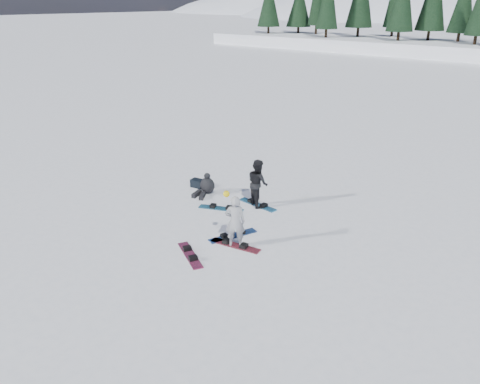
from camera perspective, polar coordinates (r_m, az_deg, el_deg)
name	(u,v)px	position (r m, az deg, el deg)	size (l,w,h in m)	color
ground	(239,257)	(12.68, -0.13, -7.96)	(420.00, 420.00, 0.00)	white
snowboarder_woman	(235,221)	(12.86, -0.63, -3.57)	(0.66, 0.63, 1.66)	#9E9EA3
snowboarder_man	(258,183)	(15.45, 2.19, 1.12)	(0.78, 0.61, 1.61)	black
seated_rider	(206,186)	(16.59, -4.12, 0.74)	(0.70, 1.00, 0.77)	black
gear_bag	(197,183)	(17.26, -5.22, 1.07)	(0.45, 0.30, 0.30)	black
snowboard_woman	(235,245)	(13.21, -0.59, -6.54)	(1.50, 0.28, 0.03)	maroon
snowboard_man	(257,205)	(15.75, 2.14, -1.55)	(1.50, 0.28, 0.03)	#1C699B
snowboard_loose_a	(233,236)	(13.73, -0.88, -5.35)	(1.50, 0.28, 0.03)	navy
snowboard_loose_b	(190,255)	(12.82, -6.10, -7.66)	(1.50, 0.28, 0.03)	maroon
snowboard_loose_c	(221,209)	(15.46, -2.33, -2.03)	(1.50, 0.28, 0.03)	#1A6991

